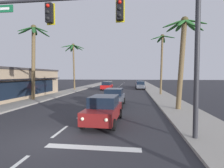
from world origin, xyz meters
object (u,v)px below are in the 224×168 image
Objects in this scene: palm_right_second at (183,47)px; palm_right_third at (162,51)px; sedan_parked_nearest_kerb at (140,84)px; palm_left_third at (74,55)px; traffic_signal_mast at (125,26)px; sedan_lead_at_stop_bar at (104,109)px; sedan_parked_mid_kerb at (140,85)px; palm_left_second at (34,51)px; sedan_oncoming_far at (107,86)px; sedan_third_in_queue at (114,97)px.

palm_right_second is 0.87× the size of palm_right_third.
palm_left_third is (-13.28, -10.09, 6.13)m from sedan_parked_nearest_kerb.
sedan_lead_at_stop_bar is at bearing 120.25° from traffic_signal_mast.
sedan_parked_mid_kerb is (1.81, 29.59, -4.41)m from traffic_signal_mast.
palm_right_second is (15.63, -3.99, -0.53)m from palm_left_second.
sedan_oncoming_far is at bearing 100.58° from traffic_signal_mast.
palm_right_third is (15.92, -6.91, -0.49)m from palm_left_third.
sedan_parked_nearest_kerb is (6.85, 8.83, 0.00)m from sedan_oncoming_far.
traffic_signal_mast is 5.28m from sedan_lead_at_stop_bar.
traffic_signal_mast is 8.38m from palm_right_second.
palm_left_third reaches higher than sedan_parked_mid_kerb.
sedan_lead_at_stop_bar is at bearing -41.43° from palm_left_second.
palm_left_second is at bearing 138.57° from sedan_lead_at_stop_bar.
palm_left_second reaches higher than palm_right_second.
sedan_third_in_queue is at bearing 164.81° from palm_right_second.
palm_right_third is (4.50, 18.57, 1.23)m from traffic_signal_mast.
palm_right_second is (4.43, 7.11, 0.06)m from traffic_signal_mast.
sedan_parked_nearest_kerb is at bearing 98.84° from palm_right_third.
traffic_signal_mast is 9.88m from sedan_third_in_queue.
palm_left_third reaches higher than sedan_lead_at_stop_bar.
sedan_lead_at_stop_bar and sedan_parked_mid_kerb have the same top height.
palm_right_second reaches higher than sedan_third_in_queue.
sedan_oncoming_far is 1.01× the size of sedan_parked_nearest_kerb.
sedan_third_in_queue is at bearing -97.13° from sedan_parked_nearest_kerb.
sedan_parked_nearest_kerb is 18.10m from palm_right_third.
palm_left_second is 1.13× the size of palm_right_second.
palm_right_third is at bearing -81.16° from sedan_parked_nearest_kerb.
sedan_oncoming_far is 7.38m from sedan_parked_mid_kerb.
sedan_lead_at_stop_bar is at bearing -81.71° from sedan_oncoming_far.
sedan_oncoming_far is 0.58× the size of palm_right_second.
palm_left_second is at bearing 165.66° from palm_right_second.
sedan_parked_mid_kerb is 15.15m from palm_left_third.
sedan_lead_at_stop_bar is 33.23m from sedan_parked_nearest_kerb.
sedan_third_in_queue is 1.00× the size of sedan_parked_mid_kerb.
traffic_signal_mast reaches higher than sedan_parked_nearest_kerb.
sedan_third_in_queue is 1.01× the size of sedan_parked_nearest_kerb.
sedan_parked_nearest_kerb is 0.49× the size of palm_right_third.
palm_left_third is 24.33m from palm_right_second.
sedan_parked_mid_kerb is 0.57× the size of palm_right_second.
palm_right_third reaches higher than sedan_lead_at_stop_bar.
traffic_signal_mast is 29.97m from sedan_parked_mid_kerb.
palm_left_second is (-11.20, 11.10, 0.59)m from traffic_signal_mast.
sedan_third_in_queue is 0.50× the size of palm_right_third.
sedan_lead_at_stop_bar is at bearing -142.06° from palm_right_second.
palm_right_third reaches higher than sedan_parked_nearest_kerb.
palm_right_second reaches higher than sedan_oncoming_far.
traffic_signal_mast is 27.98m from palm_left_third.
sedan_parked_nearest_kerb is 5.98m from sedan_parked_mid_kerb.
sedan_lead_at_stop_bar is at bearing -66.57° from palm_left_third.
sedan_lead_at_stop_bar is 25.78m from palm_left_third.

